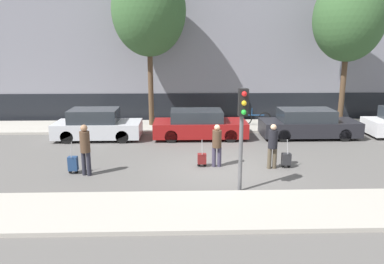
{
  "coord_description": "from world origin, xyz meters",
  "views": [
    {
      "loc": [
        -1.44,
        -13.15,
        4.46
      ],
      "look_at": [
        -0.98,
        1.8,
        0.95
      ],
      "focal_mm": 35.0,
      "sensor_mm": 36.0,
      "label": 1
    }
  ],
  "objects_px": {
    "parked_car_0": "(97,125)",
    "parked_car_2": "(308,124)",
    "traffic_light": "(242,119)",
    "bare_tree_near_crossing": "(349,18)",
    "parked_car_1": "(199,125)",
    "trolley_left": "(73,164)",
    "pedestrian_center": "(217,143)",
    "pedestrian_right": "(273,144)",
    "pedestrian_left": "(85,147)",
    "trolley_right": "(286,159)",
    "bare_tree_down_street": "(149,11)",
    "parked_bicycle": "(255,118)",
    "trolley_center": "(202,159)"
  },
  "relations": [
    {
      "from": "parked_car_0",
      "to": "parked_car_2",
      "type": "xyz_separation_m",
      "value": [
        10.25,
        -0.0,
        -0.02
      ]
    },
    {
      "from": "traffic_light",
      "to": "bare_tree_near_crossing",
      "type": "xyz_separation_m",
      "value": [
        6.78,
        8.79,
        3.45
      ]
    },
    {
      "from": "parked_car_1",
      "to": "trolley_left",
      "type": "relative_size",
      "value": 3.85
    },
    {
      "from": "parked_car_0",
      "to": "parked_car_2",
      "type": "bearing_deg",
      "value": -0.01
    },
    {
      "from": "pedestrian_center",
      "to": "bare_tree_near_crossing",
      "type": "distance_m",
      "value": 10.76
    },
    {
      "from": "pedestrian_right",
      "to": "parked_car_0",
      "type": "bearing_deg",
      "value": -38.52
    },
    {
      "from": "pedestrian_right",
      "to": "parked_car_2",
      "type": "bearing_deg",
      "value": -128.23
    },
    {
      "from": "parked_car_0",
      "to": "pedestrian_right",
      "type": "bearing_deg",
      "value": -32.17
    },
    {
      "from": "pedestrian_left",
      "to": "pedestrian_right",
      "type": "height_order",
      "value": "pedestrian_left"
    },
    {
      "from": "trolley_right",
      "to": "bare_tree_down_street",
      "type": "xyz_separation_m",
      "value": [
        -5.5,
        7.25,
        5.83
      ]
    },
    {
      "from": "parked_car_1",
      "to": "traffic_light",
      "type": "height_order",
      "value": "traffic_light"
    },
    {
      "from": "trolley_left",
      "to": "pedestrian_center",
      "type": "xyz_separation_m",
      "value": [
        5.14,
        0.62,
        0.54
      ]
    },
    {
      "from": "pedestrian_right",
      "to": "parked_bicycle",
      "type": "height_order",
      "value": "pedestrian_right"
    },
    {
      "from": "trolley_right",
      "to": "parked_car_2",
      "type": "bearing_deg",
      "value": 62.95
    },
    {
      "from": "trolley_left",
      "to": "bare_tree_down_street",
      "type": "relative_size",
      "value": 0.14
    },
    {
      "from": "trolley_left",
      "to": "trolley_center",
      "type": "xyz_separation_m",
      "value": [
        4.59,
        0.63,
        -0.06
      ]
    },
    {
      "from": "parked_car_1",
      "to": "trolley_center",
      "type": "height_order",
      "value": "parked_car_1"
    },
    {
      "from": "parked_car_1",
      "to": "parked_car_2",
      "type": "xyz_separation_m",
      "value": [
        5.33,
        -0.06,
        0.01
      ]
    },
    {
      "from": "pedestrian_left",
      "to": "pedestrian_center",
      "type": "relative_size",
      "value": 1.13
    },
    {
      "from": "trolley_center",
      "to": "traffic_light",
      "type": "height_order",
      "value": "traffic_light"
    },
    {
      "from": "trolley_left",
      "to": "traffic_light",
      "type": "relative_size",
      "value": 0.36
    },
    {
      "from": "parked_car_2",
      "to": "bare_tree_near_crossing",
      "type": "xyz_separation_m",
      "value": [
        2.38,
        1.91,
        5.1
      ]
    },
    {
      "from": "pedestrian_center",
      "to": "parked_car_2",
      "type": "bearing_deg",
      "value": 42.67
    },
    {
      "from": "parked_car_1",
      "to": "pedestrian_right",
      "type": "distance_m",
      "value": 5.3
    },
    {
      "from": "parked_bicycle",
      "to": "bare_tree_down_street",
      "type": "xyz_separation_m",
      "value": [
        -5.7,
        0.28,
        5.67
      ]
    },
    {
      "from": "pedestrian_left",
      "to": "bare_tree_near_crossing",
      "type": "height_order",
      "value": "bare_tree_near_crossing"
    },
    {
      "from": "trolley_center",
      "to": "pedestrian_right",
      "type": "distance_m",
      "value": 2.66
    },
    {
      "from": "bare_tree_near_crossing",
      "to": "parked_car_2",
      "type": "bearing_deg",
      "value": -141.27
    },
    {
      "from": "trolley_left",
      "to": "trolley_right",
      "type": "bearing_deg",
      "value": 3.05
    },
    {
      "from": "parked_car_0",
      "to": "bare_tree_near_crossing",
      "type": "bearing_deg",
      "value": 8.59
    },
    {
      "from": "pedestrian_left",
      "to": "pedestrian_center",
      "type": "distance_m",
      "value": 4.7
    },
    {
      "from": "parked_car_0",
      "to": "parked_car_1",
      "type": "bearing_deg",
      "value": 0.67
    },
    {
      "from": "parked_car_0",
      "to": "pedestrian_center",
      "type": "xyz_separation_m",
      "value": [
        5.35,
        -4.36,
        0.23
      ]
    },
    {
      "from": "pedestrian_right",
      "to": "trolley_left",
      "type": "bearing_deg",
      "value": -3.54
    },
    {
      "from": "trolley_center",
      "to": "bare_tree_near_crossing",
      "type": "relative_size",
      "value": 0.13
    },
    {
      "from": "trolley_left",
      "to": "bare_tree_near_crossing",
      "type": "xyz_separation_m",
      "value": [
        12.41,
        6.89,
        5.39
      ]
    },
    {
      "from": "trolley_center",
      "to": "pedestrian_center",
      "type": "bearing_deg",
      "value": -0.89
    },
    {
      "from": "parked_car_2",
      "to": "trolley_left",
      "type": "distance_m",
      "value": 11.21
    },
    {
      "from": "pedestrian_left",
      "to": "trolley_center",
      "type": "relative_size",
      "value": 1.74
    },
    {
      "from": "parked_car_1",
      "to": "pedestrian_center",
      "type": "height_order",
      "value": "pedestrian_center"
    },
    {
      "from": "trolley_center",
      "to": "bare_tree_near_crossing",
      "type": "height_order",
      "value": "bare_tree_near_crossing"
    },
    {
      "from": "parked_car_2",
      "to": "pedestrian_center",
      "type": "distance_m",
      "value": 6.56
    },
    {
      "from": "trolley_left",
      "to": "parked_car_2",
      "type": "bearing_deg",
      "value": 26.41
    },
    {
      "from": "trolley_center",
      "to": "bare_tree_near_crossing",
      "type": "distance_m",
      "value": 11.41
    },
    {
      "from": "parked_car_1",
      "to": "traffic_light",
      "type": "xyz_separation_m",
      "value": [
        0.93,
        -6.94,
        1.66
      ]
    },
    {
      "from": "trolley_center",
      "to": "pedestrian_right",
      "type": "xyz_separation_m",
      "value": [
        2.56,
        -0.28,
        0.64
      ]
    },
    {
      "from": "parked_car_0",
      "to": "bare_tree_down_street",
      "type": "relative_size",
      "value": 0.49
    },
    {
      "from": "trolley_center",
      "to": "pedestrian_right",
      "type": "height_order",
      "value": "pedestrian_right"
    },
    {
      "from": "trolley_left",
      "to": "trolley_center",
      "type": "relative_size",
      "value": 1.12
    },
    {
      "from": "parked_car_2",
      "to": "pedestrian_left",
      "type": "distance_m",
      "value": 10.84
    }
  ]
}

